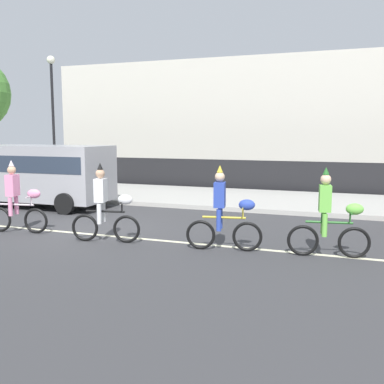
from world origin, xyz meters
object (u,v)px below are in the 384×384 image
object	(u,v)px
parade_cyclist_pink	(17,201)
parade_cyclist_cobalt	(225,213)
parade_cyclist_lime	(330,218)
parade_cyclist_zebra	(106,208)
street_lamp_post	(53,102)
parked_van_grey	(43,171)

from	to	relation	value
parade_cyclist_pink	parade_cyclist_cobalt	size ratio (longest dim) A/B	1.00
parade_cyclist_pink	parade_cyclist_lime	xyz separation A→B (m)	(7.86, 0.38, 0.00)
parade_cyclist_zebra	parade_cyclist_cobalt	xyz separation A→B (m)	(2.90, 0.24, 0.00)
parade_cyclist_lime	street_lamp_post	world-z (taller)	street_lamp_post
parade_cyclist_pink	street_lamp_post	world-z (taller)	street_lamp_post
parade_cyclist_cobalt	street_lamp_post	distance (m)	13.13
parade_cyclist_pink	street_lamp_post	bearing A→B (deg)	120.84
parade_cyclist_pink	parade_cyclist_lime	world-z (taller)	same
street_lamp_post	parade_cyclist_zebra	bearing A→B (deg)	-46.84
parade_cyclist_lime	parked_van_grey	distance (m)	10.49
parade_cyclist_pink	parked_van_grey	size ratio (longest dim) A/B	0.38
parade_cyclist_lime	street_lamp_post	xyz separation A→B (m)	(-12.48, 7.36, 3.15)
street_lamp_post	parked_van_grey	bearing A→B (deg)	-58.03
parade_cyclist_zebra	street_lamp_post	distance (m)	11.19
parade_cyclist_cobalt	parade_cyclist_lime	world-z (taller)	same
parade_cyclist_cobalt	street_lamp_post	size ratio (longest dim) A/B	0.33
parade_cyclist_zebra	parade_cyclist_cobalt	size ratio (longest dim) A/B	1.00
parade_cyclist_pink	street_lamp_post	size ratio (longest dim) A/B	0.33
parade_cyclist_zebra	parade_cyclist_lime	distance (m)	5.15
parade_cyclist_zebra	parade_cyclist_lime	bearing A→B (deg)	5.28
parade_cyclist_lime	parked_van_grey	world-z (taller)	parked_van_grey
street_lamp_post	parade_cyclist_pink	bearing A→B (deg)	-59.16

